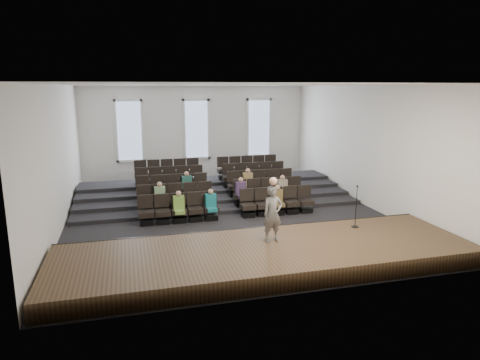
{
  "coord_description": "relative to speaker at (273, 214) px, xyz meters",
  "views": [
    {
      "loc": [
        -3.65,
        -15.85,
        4.89
      ],
      "look_at": [
        0.7,
        0.5,
        1.23
      ],
      "focal_mm": 32.0,
      "sensor_mm": 36.0,
      "label": 1
    }
  ],
  "objects": [
    {
      "name": "ground",
      "position": [
        -0.31,
        4.65,
        -1.32
      ],
      "size": [
        14.0,
        14.0,
        0.0
      ],
      "primitive_type": "plane",
      "color": "black",
      "rests_on": "ground"
    },
    {
      "name": "ceiling",
      "position": [
        -0.31,
        4.65,
        3.69
      ],
      "size": [
        12.0,
        14.0,
        0.02
      ],
      "primitive_type": "cube",
      "color": "white",
      "rests_on": "ground"
    },
    {
      "name": "wall_left",
      "position": [
        -6.33,
        4.65,
        1.18
      ],
      "size": [
        0.04,
        14.0,
        5.0
      ],
      "primitive_type": "cube",
      "color": "white",
      "rests_on": "ground"
    },
    {
      "name": "seating_rows",
      "position": [
        -0.31,
        6.19,
        -0.64
      ],
      "size": [
        6.8,
        4.7,
        1.67
      ],
      "color": "black",
      "rests_on": "ground"
    },
    {
      "name": "audience",
      "position": [
        -0.31,
        4.97,
        -0.51
      ],
      "size": [
        5.45,
        2.64,
        1.1
      ],
      "color": "#74A441",
      "rests_on": "seating_rows"
    },
    {
      "name": "wall_right",
      "position": [
        5.71,
        4.65,
        1.18
      ],
      "size": [
        0.04,
        14.0,
        5.0
      ],
      "primitive_type": "cube",
      "color": "white",
      "rests_on": "ground"
    },
    {
      "name": "wall_front",
      "position": [
        -0.31,
        -2.37,
        1.18
      ],
      "size": [
        12.0,
        0.04,
        5.0
      ],
      "primitive_type": "cube",
      "color": "white",
      "rests_on": "ground"
    },
    {
      "name": "wall_back",
      "position": [
        -0.31,
        11.67,
        1.18
      ],
      "size": [
        12.0,
        0.04,
        5.0
      ],
      "primitive_type": "cube",
      "color": "white",
      "rests_on": "ground"
    },
    {
      "name": "speaker",
      "position": [
        0.0,
        0.0,
        0.0
      ],
      "size": [
        0.65,
        0.47,
        1.64
      ],
      "primitive_type": "imported",
      "rotation": [
        0.0,
        0.0,
        0.13
      ],
      "color": "#5F5C5A",
      "rests_on": "stage"
    },
    {
      "name": "windows",
      "position": [
        -0.31,
        11.6,
        1.38
      ],
      "size": [
        8.44,
        0.1,
        3.24
      ],
      "color": "white",
      "rests_on": "wall_back"
    },
    {
      "name": "mic_stand",
      "position": [
        3.0,
        0.53,
        -0.41
      ],
      "size": [
        0.23,
        0.23,
        1.38
      ],
      "color": "black",
      "rests_on": "stage"
    },
    {
      "name": "risers",
      "position": [
        -0.31,
        7.82,
        -1.13
      ],
      "size": [
        11.8,
        4.8,
        0.6
      ],
      "color": "black",
      "rests_on": "ground"
    },
    {
      "name": "stage",
      "position": [
        -0.31,
        -0.45,
        -1.07
      ],
      "size": [
        11.8,
        3.6,
        0.5
      ],
      "primitive_type": "cube",
      "color": "#4D3821",
      "rests_on": "ground"
    },
    {
      "name": "stage_lip",
      "position": [
        -0.31,
        1.32,
        -1.07
      ],
      "size": [
        11.8,
        0.06,
        0.52
      ],
      "primitive_type": "cube",
      "color": "black",
      "rests_on": "ground"
    }
  ]
}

